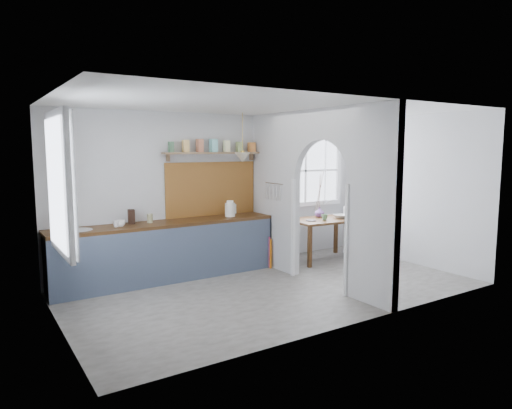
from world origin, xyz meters
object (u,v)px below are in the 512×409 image
dining_table (324,239)px  kettle (230,208)px  vase (320,212)px  chair_right (358,231)px  chair_left (283,241)px

dining_table → kettle: size_ratio=4.48×
vase → chair_right: bearing=-17.5°
chair_left → vase: 1.07m
chair_left → chair_right: size_ratio=0.95×
dining_table → kettle: (-1.77, 0.34, 0.66)m
chair_left → kettle: 1.10m
chair_right → kettle: bearing=95.2°
dining_table → chair_right: (0.85, -0.01, 0.08)m
chair_left → chair_right: 1.74m
dining_table → vase: 0.53m
kettle → vase: 1.87m
chair_left → kettle: (-0.88, 0.29, 0.60)m
dining_table → kettle: 1.92m
dining_table → vase: vase is taller
chair_right → kettle: 2.70m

